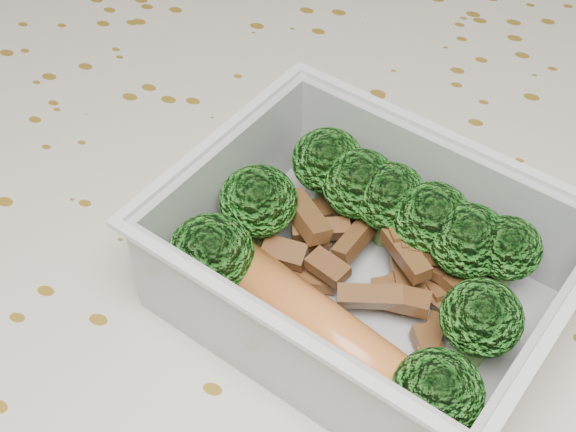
% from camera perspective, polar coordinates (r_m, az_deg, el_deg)
% --- Properties ---
extents(dining_table, '(1.40, 0.90, 0.75)m').
position_cam_1_polar(dining_table, '(0.48, 1.21, -8.97)').
color(dining_table, brown).
rests_on(dining_table, ground).
extents(tablecloth, '(1.46, 0.96, 0.19)m').
position_cam_1_polar(tablecloth, '(0.44, 1.31, -5.36)').
color(tablecloth, beige).
rests_on(tablecloth, dining_table).
extents(lunch_container, '(0.20, 0.18, 0.06)m').
position_cam_1_polar(lunch_container, '(0.37, 5.44, -4.32)').
color(lunch_container, silver).
rests_on(lunch_container, tablecloth).
extents(broccoli_florets, '(0.16, 0.14, 0.05)m').
position_cam_1_polar(broccoli_florets, '(0.37, 6.27, -1.50)').
color(broccoli_florets, '#608C3F').
rests_on(broccoli_florets, lunch_container).
extents(meat_pile, '(0.11, 0.08, 0.03)m').
position_cam_1_polar(meat_pile, '(0.38, 7.15, -3.30)').
color(meat_pile, brown).
rests_on(meat_pile, lunch_container).
extents(sausage, '(0.15, 0.07, 0.03)m').
position_cam_1_polar(sausage, '(0.35, 2.70, -8.39)').
color(sausage, orange).
rests_on(sausage, lunch_container).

